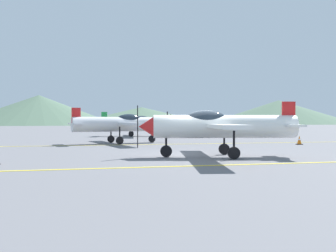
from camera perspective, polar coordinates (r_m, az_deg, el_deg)
name	(u,v)px	position (r m, az deg, el deg)	size (l,w,h in m)	color
ground_plane	(192,156)	(16.36, 3.86, -4.77)	(400.00, 400.00, 0.00)	slate
apron_line_near	(218,165)	(13.13, 7.97, -6.17)	(80.00, 0.16, 0.01)	yellow
apron_line_far	(159,144)	(24.15, -1.36, -2.92)	(80.00, 0.16, 0.01)	yellow
airplane_near	(219,126)	(16.06, 8.00, 0.05)	(7.17, 8.20, 2.45)	white
airplane_mid	(121,124)	(25.48, -7.38, 0.37)	(7.18, 8.16, 2.45)	silver
airplane_far	(136,123)	(36.64, -5.14, 0.54)	(7.15, 8.21, 2.45)	silver
traffic_cone_side	(299,140)	(25.55, 20.07, -2.13)	(0.36, 0.36, 0.59)	black
hill_centerleft	(39,110)	(135.75, -19.76, 2.41)	(55.12, 55.12, 10.53)	#4C6651
hill_centerright	(142,115)	(162.03, -4.21, 1.67)	(63.68, 63.68, 7.46)	#4C6651
hill_right	(279,112)	(165.29, 17.09, 2.12)	(62.96, 62.96, 10.37)	#4C6651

